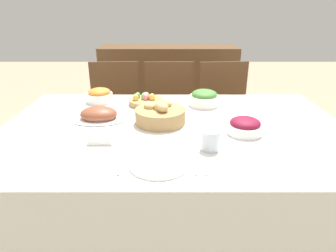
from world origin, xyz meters
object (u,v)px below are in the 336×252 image
chair_far_right (225,111)px  fork (122,165)px  chair_far_left (115,111)px  sideboard (168,87)px  drinking_cup (210,140)px  ham_platter (98,115)px  butter_dish (101,139)px  spoon (203,165)px  bread_basket (160,115)px  egg_basket (146,101)px  beet_salad_bowl (245,126)px  chair_far_center (169,111)px  carrot_bowl (99,95)px  knife (195,165)px  dinner_plate (159,164)px  green_salad_bowl (204,98)px

chair_far_right → fork: 1.55m
chair_far_left → sideboard: bearing=59.0°
drinking_cup → ham_platter: bearing=147.4°
fork → butter_dish: bearing=125.3°
spoon → drinking_cup: (0.05, 0.14, 0.04)m
bread_basket → fork: (-0.14, -0.47, -0.05)m
egg_basket → spoon: bearing=-70.1°
beet_salad_bowl → drinking_cup: 0.27m
chair_far_center → sideboard: 0.93m
butter_dish → chair_far_left: bearing=97.0°
chair_far_left → bread_basket: 1.04m
bread_basket → carrot_bowl: 0.56m
beet_salad_bowl → carrot_bowl: bearing=148.2°
chair_far_center → egg_basket: bearing=-106.2°
ham_platter → fork: bearing=-68.3°
chair_far_left → knife: bearing=-71.7°
chair_far_center → chair_far_left: 0.47m
chair_far_left → sideboard: (0.46, 0.93, -0.03)m
bread_basket → egg_basket: size_ratio=1.21×
chair_far_right → carrot_bowl: size_ratio=5.23×
chair_far_center → beet_salad_bowl: (0.37, -1.04, 0.29)m
egg_basket → knife: egg_basket is taller
chair_far_right → egg_basket: size_ratio=3.94×
dinner_plate → fork: (-0.15, 0.00, -0.00)m
ham_platter → carrot_bowl: (-0.06, 0.33, 0.02)m
chair_far_right → green_salad_bowl: bearing=-118.4°
bread_basket → fork: 0.49m
green_salad_bowl → butter_dish: (-0.55, -0.55, -0.03)m
green_salad_bowl → fork: size_ratio=1.16×
ham_platter → spoon: (0.53, -0.51, -0.03)m
bread_basket → green_salad_bowl: bearing=47.7°
spoon → dinner_plate: bearing=176.1°
chair_far_right → sideboard: 1.05m
fork → beet_salad_bowl: bearing=33.3°
ham_platter → spoon: bearing=-44.0°
chair_far_right → carrot_bowl: 1.12m
chair_far_left → bread_basket: bearing=-69.6°
sideboard → bread_basket: (-0.05, -1.83, 0.33)m
egg_basket → chair_far_right: bearing=42.4°
carrot_bowl → butter_dish: (0.14, -0.63, -0.03)m
chair_far_center → fork: (-0.20, -1.37, 0.25)m
sideboard → fork: size_ratio=9.19×
fork → green_salad_bowl: bearing=65.4°
chair_far_left → dinner_plate: 1.45m
fork → butter_dish: (-0.13, 0.21, 0.01)m
fork → knife: same height
sideboard → knife: size_ratio=9.19×
carrot_bowl → beet_salad_bowl: 0.99m
sideboard → beet_salad_bowl: (0.38, -1.97, 0.32)m
chair_far_left → fork: bearing=-83.1°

